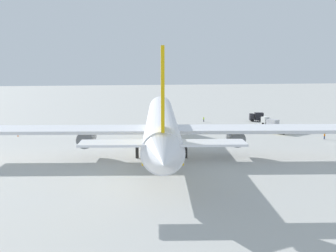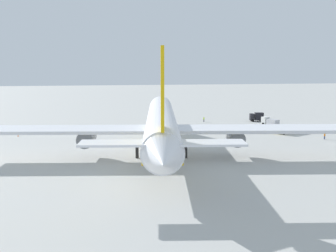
# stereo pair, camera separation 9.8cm
# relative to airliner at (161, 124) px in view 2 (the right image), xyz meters

# --- Properties ---
(ground_plane) EXTENTS (600.00, 600.00, 0.00)m
(ground_plane) POSITION_rel_airliner_xyz_m (1.29, -0.21, -7.18)
(ground_plane) COLOR #B2B2AD
(airliner) EXTENTS (74.97, 81.85, 22.96)m
(airliner) POSITION_rel_airliner_xyz_m (0.00, 0.00, 0.00)
(airliner) COLOR white
(airliner) RESTS_ON ground
(service_truck_1) EXTENTS (6.58, 4.52, 2.78)m
(service_truck_1) POSITION_rel_airliner_xyz_m (37.76, -42.08, -5.75)
(service_truck_1) COLOR white
(service_truck_1) RESTS_ON ground
(service_truck_3) EXTENTS (4.76, 7.22, 2.46)m
(service_truck_3) POSITION_rel_airliner_xyz_m (23.23, -40.87, -5.83)
(service_truck_3) COLOR yellow
(service_truck_3) RESTS_ON ground
(service_truck_5) EXTENTS (3.19, 5.08, 3.12)m
(service_truck_5) POSITION_rel_airliner_xyz_m (48.16, -41.66, -5.49)
(service_truck_5) COLOR black
(service_truck_5) RESTS_ON ground
(ground_worker_1) EXTENTS (0.56, 0.56, 1.79)m
(ground_worker_1) POSITION_rel_airliner_xyz_m (49.97, -22.60, -6.26)
(ground_worker_1) COLOR #3F3F47
(ground_worker_1) RESTS_ON ground
(ground_worker_4) EXTENTS (0.47, 0.47, 1.79)m
(ground_worker_4) POSITION_rel_airliner_xyz_m (12.70, -47.04, -6.27)
(ground_worker_4) COLOR navy
(ground_worker_4) RESTS_ON ground
(traffic_cone_0) EXTENTS (0.36, 0.36, 0.55)m
(traffic_cone_0) POSITION_rel_airliner_xyz_m (30.60, 36.68, -6.90)
(traffic_cone_0) COLOR orange
(traffic_cone_0) RESTS_ON ground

